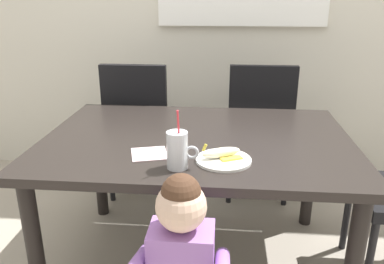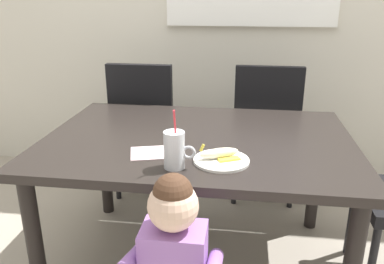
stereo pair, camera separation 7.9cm
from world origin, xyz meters
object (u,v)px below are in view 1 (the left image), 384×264
snack_plate (224,160)px  paper_napkin (149,154)px  dining_chair_right (259,124)px  peeled_banana (222,153)px  toddler_standing (182,258)px  milk_cup (178,152)px  dining_table (197,153)px  dining_chair_left (139,123)px

snack_plate → paper_napkin: bearing=171.9°
dining_chair_right → snack_plate: size_ratio=4.17×
paper_napkin → peeled_banana: bearing=-5.8°
toddler_standing → milk_cup: 0.40m
peeled_banana → snack_plate: bearing=-59.7°
dining_chair_right → toddler_standing: size_ratio=1.15×
toddler_standing → paper_napkin: size_ratio=5.59×
dining_table → paper_napkin: size_ratio=9.81×
milk_cup → paper_napkin: size_ratio=1.66×
dining_table → snack_plate: 0.32m
milk_cup → snack_plate: size_ratio=1.08×
dining_chair_left → milk_cup: milk_cup is taller
dining_chair_left → peeled_banana: dining_chair_left is taller
dining_chair_left → snack_plate: size_ratio=4.17×
dining_chair_left → toddler_standing: bearing=108.1°
dining_table → peeled_banana: bearing=-65.2°
dining_chair_right → toddler_standing: (-0.36, -1.42, -0.02)m
dining_table → dining_chair_left: 0.85m
dining_chair_right → peeled_banana: (-0.24, -1.03, 0.21)m
dining_chair_left → milk_cup: 1.17m
dining_chair_left → peeled_banana: bearing=120.2°
dining_chair_left → dining_chair_right: same height
snack_plate → peeled_banana: 0.03m
toddler_standing → milk_cup: (-0.05, 0.30, 0.26)m
dining_chair_right → toddler_standing: dining_chair_right is taller
dining_table → milk_cup: (-0.05, -0.36, 0.15)m
dining_table → milk_cup: milk_cup is taller
snack_plate → paper_napkin: snack_plate is taller
dining_chair_left → dining_chair_right: (0.81, 0.05, 0.00)m
dining_chair_right → milk_cup: size_ratio=3.85×
dining_table → milk_cup: size_ratio=5.90×
dining_table → snack_plate: bearing=-64.9°
dining_chair_right → peeled_banana: 1.08m
snack_plate → dining_chair_right: bearing=77.6°
dining_chair_left → snack_plate: (0.58, -1.00, 0.19)m
milk_cup → dining_chair_right: bearing=69.9°
dining_chair_right → snack_plate: dining_chair_right is taller
snack_plate → paper_napkin: 0.32m
peeled_banana → paper_napkin: peeled_banana is taller
dining_chair_left → milk_cup: size_ratio=3.85×
dining_chair_right → toddler_standing: bearing=75.7°
toddler_standing → peeled_banana: (0.12, 0.39, 0.23)m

